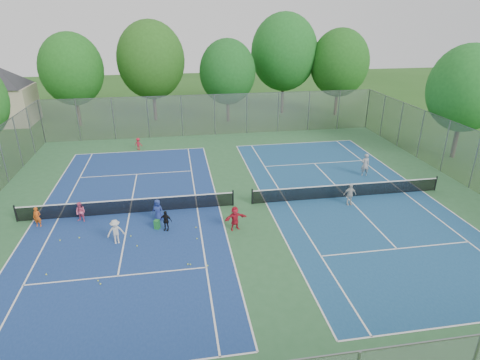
% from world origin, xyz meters
% --- Properties ---
extents(ground, '(120.00, 120.00, 0.00)m').
position_xyz_m(ground, '(0.00, 0.00, 0.00)').
color(ground, '#245119').
rests_on(ground, ground).
extents(court_pad, '(32.00, 32.00, 0.01)m').
position_xyz_m(court_pad, '(0.00, 0.00, 0.01)').
color(court_pad, '#2D5F36').
rests_on(court_pad, ground).
extents(court_left, '(10.97, 23.77, 0.01)m').
position_xyz_m(court_left, '(-7.00, 0.00, 0.02)').
color(court_left, navy).
rests_on(court_left, court_pad).
extents(court_right, '(10.97, 23.77, 0.01)m').
position_xyz_m(court_right, '(7.00, 0.00, 0.02)').
color(court_right, navy).
rests_on(court_right, court_pad).
extents(net_left, '(12.87, 0.10, 0.91)m').
position_xyz_m(net_left, '(-7.00, 0.00, 0.46)').
color(net_left, black).
rests_on(net_left, ground).
extents(net_right, '(12.87, 0.10, 0.91)m').
position_xyz_m(net_right, '(7.00, 0.00, 0.46)').
color(net_right, black).
rests_on(net_right, ground).
extents(fence_north, '(32.00, 0.10, 4.00)m').
position_xyz_m(fence_north, '(0.00, 16.00, 2.00)').
color(fence_north, gray).
rests_on(fence_north, ground).
extents(fence_east, '(0.10, 32.00, 4.00)m').
position_xyz_m(fence_east, '(16.00, 0.00, 2.00)').
color(fence_east, gray).
rests_on(fence_east, ground).
extents(tree_nw, '(6.40, 6.40, 9.58)m').
position_xyz_m(tree_nw, '(-14.00, 22.00, 5.89)').
color(tree_nw, '#443326').
rests_on(tree_nw, ground).
extents(tree_nl, '(7.20, 7.20, 10.69)m').
position_xyz_m(tree_nl, '(-6.00, 23.00, 6.54)').
color(tree_nl, '#443326').
rests_on(tree_nl, ground).
extents(tree_nc, '(6.00, 6.00, 8.85)m').
position_xyz_m(tree_nc, '(2.00, 21.00, 5.39)').
color(tree_nc, '#443326').
rests_on(tree_nc, ground).
extents(tree_nr, '(7.60, 7.60, 11.42)m').
position_xyz_m(tree_nr, '(9.00, 24.00, 7.04)').
color(tree_nr, '#443326').
rests_on(tree_nr, ground).
extents(tree_ne, '(6.60, 6.60, 9.77)m').
position_xyz_m(tree_ne, '(15.00, 22.00, 5.97)').
color(tree_ne, '#443326').
rests_on(tree_ne, ground).
extents(tree_side_e, '(6.00, 6.00, 9.20)m').
position_xyz_m(tree_side_e, '(19.00, 6.00, 5.74)').
color(tree_side_e, '#443326').
rests_on(tree_side_e, ground).
extents(ball_crate, '(0.33, 0.33, 0.28)m').
position_xyz_m(ball_crate, '(-5.16, -0.92, 0.14)').
color(ball_crate, '#193FBE').
rests_on(ball_crate, ground).
extents(ball_hopper, '(0.36, 0.36, 0.55)m').
position_xyz_m(ball_hopper, '(-5.28, -2.20, 0.27)').
color(ball_hopper, '#258A35').
rests_on(ball_hopper, ground).
extents(student_a, '(0.48, 0.36, 1.20)m').
position_xyz_m(student_a, '(-11.96, -0.80, 0.60)').
color(student_a, '#D95414').
rests_on(student_a, ground).
extents(student_b, '(0.73, 0.67, 1.23)m').
position_xyz_m(student_b, '(-9.65, -0.60, 0.61)').
color(student_b, '#DA5478').
rests_on(student_b, ground).
extents(student_c, '(0.97, 0.67, 1.38)m').
position_xyz_m(student_c, '(-7.35, -3.40, 0.69)').
color(student_c, beige).
rests_on(student_c, ground).
extents(student_d, '(0.76, 0.52, 1.20)m').
position_xyz_m(student_d, '(-4.78, -2.44, 0.60)').
color(student_d, black).
rests_on(student_d, ground).
extents(student_e, '(0.77, 0.63, 1.35)m').
position_xyz_m(student_e, '(-5.24, -1.23, 0.67)').
color(student_e, navy).
rests_on(student_e, ground).
extents(student_f, '(1.37, 0.73, 1.41)m').
position_xyz_m(student_f, '(-0.95, -2.99, 0.71)').
color(student_f, red).
rests_on(student_f, ground).
extents(child_far_baseline, '(0.81, 0.66, 1.09)m').
position_xyz_m(child_far_baseline, '(-7.21, 12.37, 0.55)').
color(child_far_baseline, '#B0192A').
rests_on(child_far_baseline, ground).
extents(instructor, '(0.65, 0.45, 1.73)m').
position_xyz_m(instructor, '(9.80, 3.35, 0.86)').
color(instructor, '#939396').
rests_on(instructor, ground).
extents(teen_court_b, '(0.84, 0.36, 1.42)m').
position_xyz_m(teen_court_b, '(6.67, -1.08, 0.71)').
color(teen_court_b, beige).
rests_on(teen_court_b, ground).
extents(tennis_ball_0, '(0.07, 0.07, 0.07)m').
position_xyz_m(tennis_ball_0, '(-7.70, -6.92, 0.03)').
color(tennis_ball_0, gold).
rests_on(tennis_ball_0, ground).
extents(tennis_ball_1, '(0.07, 0.07, 0.07)m').
position_xyz_m(tennis_ball_1, '(-6.28, -3.93, 0.03)').
color(tennis_ball_1, '#AFC22D').
rests_on(tennis_ball_1, ground).
extents(tennis_ball_2, '(0.07, 0.07, 0.07)m').
position_xyz_m(tennis_ball_2, '(-3.63, -6.06, 0.03)').
color(tennis_ball_2, '#A8C22D').
rests_on(tennis_ball_2, ground).
extents(tennis_ball_3, '(0.07, 0.07, 0.07)m').
position_xyz_m(tennis_ball_3, '(-2.81, -6.31, 0.03)').
color(tennis_ball_3, '#D3F037').
rests_on(tennis_ball_3, ground).
extents(tennis_ball_4, '(0.07, 0.07, 0.07)m').
position_xyz_m(tennis_ball_4, '(-3.13, -2.50, 0.03)').
color(tennis_ball_4, '#C2D331').
rests_on(tennis_ball_4, ground).
extents(tennis_ball_5, '(0.07, 0.07, 0.07)m').
position_xyz_m(tennis_ball_5, '(-3.75, -6.03, 0.03)').
color(tennis_ball_5, '#BFE234').
rests_on(tennis_ball_5, ground).
extents(tennis_ball_6, '(0.07, 0.07, 0.07)m').
position_xyz_m(tennis_ball_6, '(-6.70, -2.86, 0.03)').
color(tennis_ball_6, '#C6F037').
rests_on(tennis_ball_6, ground).
extents(tennis_ball_7, '(0.07, 0.07, 0.07)m').
position_xyz_m(tennis_ball_7, '(-3.15, -3.73, 0.03)').
color(tennis_ball_7, '#BDE635').
rests_on(tennis_ball_7, ground).
extents(tennis_ball_8, '(0.07, 0.07, 0.07)m').
position_xyz_m(tennis_ball_8, '(-10.40, -2.68, 0.03)').
color(tennis_ball_8, '#CEEB36').
rests_on(tennis_ball_8, ground).
extents(tennis_ball_9, '(0.07, 0.07, 0.07)m').
position_xyz_m(tennis_ball_9, '(-9.43, -2.57, 0.03)').
color(tennis_ball_9, '#CAEF37').
rests_on(tennis_ball_9, ground).
extents(tennis_ball_10, '(0.07, 0.07, 0.07)m').
position_xyz_m(tennis_ball_10, '(-7.84, -6.66, 0.03)').
color(tennis_ball_10, gold).
rests_on(tennis_ball_10, ground).
extents(tennis_ball_11, '(0.07, 0.07, 0.07)m').
position_xyz_m(tennis_ball_11, '(-10.29, -5.76, 0.03)').
color(tennis_ball_11, yellow).
rests_on(tennis_ball_11, ground).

